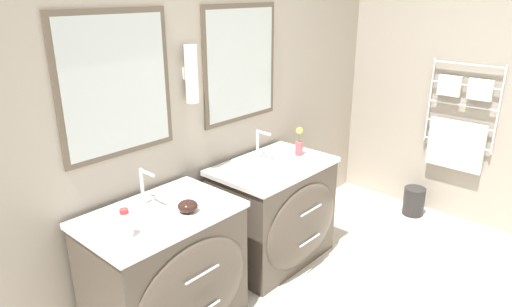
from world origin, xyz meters
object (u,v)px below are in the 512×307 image
at_px(vanity_right, 277,212).
at_px(toiletry_bottle, 125,224).
at_px(amenity_bowl, 188,206).
at_px(waste_bin, 414,201).
at_px(vanity_left, 168,271).
at_px(flower_vase, 299,143).

relative_size(vanity_right, toiletry_bottle, 5.64).
bearing_deg(vanity_right, toiletry_bottle, -177.40).
relative_size(vanity_right, amenity_bowl, 7.60).
bearing_deg(amenity_bowl, waste_bin, -9.71).
xyz_separation_m(vanity_left, amenity_bowl, (0.12, -0.08, 0.43)).
distance_m(toiletry_bottle, amenity_bowl, 0.41).
bearing_deg(vanity_left, toiletry_bottle, -168.19).
relative_size(vanity_right, flower_vase, 4.02).
distance_m(vanity_left, amenity_bowl, 0.46).
bearing_deg(flower_vase, toiletry_bottle, -177.36).
height_order(amenity_bowl, waste_bin, amenity_bowl).
distance_m(flower_vase, waste_bin, 1.51).
bearing_deg(vanity_left, amenity_bowl, -35.39).
bearing_deg(flower_vase, waste_bin, -23.13).
xyz_separation_m(amenity_bowl, waste_bin, (2.42, -0.41, -0.71)).
bearing_deg(waste_bin, vanity_left, 168.93).
relative_size(amenity_bowl, flower_vase, 0.53).
bearing_deg(toiletry_bottle, waste_bin, -8.75).
height_order(vanity_right, toiletry_bottle, toiletry_bottle).
distance_m(toiletry_bottle, flower_vase, 1.64).
bearing_deg(vanity_left, waste_bin, -11.07).
xyz_separation_m(toiletry_bottle, amenity_bowl, (0.41, -0.02, -0.04)).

